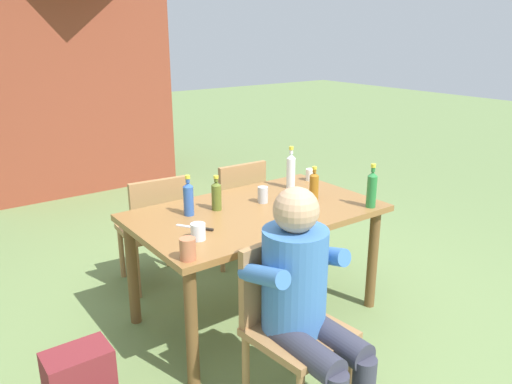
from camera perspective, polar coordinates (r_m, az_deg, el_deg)
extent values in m
plane|color=#6B844C|center=(3.59, 0.00, -13.49)|extent=(24.00, 24.00, 0.00)
cube|color=olive|center=(3.27, 0.00, -2.34)|extent=(1.58, 0.94, 0.04)
cylinder|color=brown|center=(2.80, -7.27, -14.94)|extent=(0.07, 0.07, 0.72)
cylinder|color=brown|center=(3.60, 13.01, -7.38)|extent=(0.07, 0.07, 0.72)
cylinder|color=brown|center=(3.42, -13.77, -8.87)|extent=(0.07, 0.07, 0.72)
cylinder|color=brown|center=(4.10, 4.79, -3.75)|extent=(0.07, 0.07, 0.72)
cube|color=#A37547|center=(2.61, 4.93, -15.65)|extent=(0.48, 0.48, 0.04)
cube|color=#A37547|center=(2.62, 1.85, -9.67)|extent=(0.42, 0.08, 0.42)
cylinder|color=#A37547|center=(2.76, 10.71, -19.51)|extent=(0.04, 0.04, 0.41)
cylinder|color=#A37547|center=(2.75, -1.15, -19.43)|extent=(0.04, 0.04, 0.41)
cylinder|color=#A37547|center=(2.96, 4.68, -16.40)|extent=(0.04, 0.04, 0.41)
cube|color=#A37547|center=(4.22, -2.94, -2.07)|extent=(0.46, 0.46, 0.04)
cube|color=#A37547|center=(3.98, -1.50, 0.22)|extent=(0.42, 0.06, 0.42)
cylinder|color=#A37547|center=(4.54, -2.08, -3.60)|extent=(0.04, 0.04, 0.41)
cylinder|color=#A37547|center=(4.37, -6.32, -4.60)|extent=(0.04, 0.04, 0.41)
cylinder|color=#A37547|center=(4.25, 0.65, -5.16)|extent=(0.04, 0.04, 0.41)
cylinder|color=#A37547|center=(4.06, -3.80, -6.32)|extent=(0.04, 0.04, 0.41)
cube|color=#A37547|center=(3.90, -11.71, -4.14)|extent=(0.48, 0.48, 0.04)
cube|color=#A37547|center=(3.64, -10.87, -1.82)|extent=(0.42, 0.08, 0.42)
cylinder|color=#A37547|center=(4.21, -9.95, -5.66)|extent=(0.04, 0.04, 0.41)
cylinder|color=#A37547|center=(4.11, -14.92, -6.65)|extent=(0.04, 0.04, 0.41)
cylinder|color=#A37547|center=(3.89, -7.89, -7.62)|extent=(0.04, 0.04, 0.41)
cylinder|color=#A37547|center=(3.78, -13.24, -8.77)|extent=(0.04, 0.04, 0.41)
cylinder|color=#3D70B2|center=(2.50, 4.34, -9.79)|extent=(0.32, 0.32, 0.52)
sphere|color=tan|center=(2.36, 4.54, -2.04)|extent=(0.22, 0.22, 0.22)
cylinder|color=#383847|center=(2.46, 5.68, -17.49)|extent=(0.14, 0.40, 0.14)
cylinder|color=#3D70B2|center=(2.36, 0.84, -9.41)|extent=(0.09, 0.31, 0.16)
cylinder|color=#383847|center=(2.56, 8.81, -15.99)|extent=(0.14, 0.40, 0.14)
cylinder|color=#3D70B2|center=(2.58, 7.60, -7.05)|extent=(0.09, 0.31, 0.16)
cylinder|color=#287A38|center=(3.36, 12.90, 0.03)|extent=(0.06, 0.06, 0.21)
cone|color=#287A38|center=(3.33, 13.04, 1.99)|extent=(0.06, 0.06, 0.03)
cylinder|color=#287A38|center=(3.32, 13.08, 2.47)|extent=(0.03, 0.03, 0.03)
cylinder|color=yellow|center=(3.31, 13.11, 2.91)|extent=(0.03, 0.03, 0.02)
cylinder|color=#996019|center=(3.47, 6.55, 0.55)|extent=(0.06, 0.06, 0.16)
cone|color=#996019|center=(3.44, 6.60, 2.03)|extent=(0.06, 0.06, 0.02)
cylinder|color=#996019|center=(3.44, 6.62, 2.39)|extent=(0.03, 0.03, 0.02)
cylinder|color=yellow|center=(3.43, 6.63, 2.72)|extent=(0.03, 0.03, 0.02)
cylinder|color=white|center=(3.68, 3.95, 2.13)|extent=(0.06, 0.06, 0.22)
cone|color=white|center=(3.65, 3.99, 4.06)|extent=(0.06, 0.06, 0.03)
cylinder|color=white|center=(3.64, 4.00, 4.53)|extent=(0.03, 0.03, 0.03)
cylinder|color=yellow|center=(3.63, 4.01, 4.96)|extent=(0.03, 0.03, 0.02)
cylinder|color=#2D56A3|center=(3.17, -7.62, -1.00)|extent=(0.06, 0.06, 0.19)
cone|color=#2D56A3|center=(3.13, -7.69, 0.83)|extent=(0.06, 0.06, 0.03)
cylinder|color=#2D56A3|center=(3.13, -7.71, 1.28)|extent=(0.03, 0.03, 0.03)
cylinder|color=yellow|center=(3.12, -7.73, 1.69)|extent=(0.03, 0.03, 0.02)
cylinder|color=#566623|center=(3.24, -4.47, -0.63)|extent=(0.06, 0.06, 0.16)
cone|color=#566623|center=(3.21, -4.51, 0.96)|extent=(0.06, 0.06, 0.02)
cylinder|color=#566623|center=(3.21, -4.52, 1.35)|extent=(0.03, 0.03, 0.02)
cylinder|color=yellow|center=(3.20, -4.53, 1.70)|extent=(0.03, 0.03, 0.02)
cylinder|color=#BC6B47|center=(2.58, -7.70, -6.39)|extent=(0.08, 0.08, 0.12)
cylinder|color=silver|center=(2.81, -6.54, -4.46)|extent=(0.08, 0.08, 0.09)
cylinder|color=#B2B7BC|center=(3.38, 0.77, -0.31)|extent=(0.07, 0.07, 0.11)
cylinder|color=white|center=(3.90, 6.14, 1.95)|extent=(0.07, 0.07, 0.09)
cube|color=silver|center=(3.00, -7.45, -3.93)|extent=(0.11, 0.16, 0.01)
cube|color=black|center=(2.95, -5.57, -4.19)|extent=(0.06, 0.08, 0.01)
cube|color=brown|center=(6.83, -20.86, 11.07)|extent=(2.19, 1.51, 2.38)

